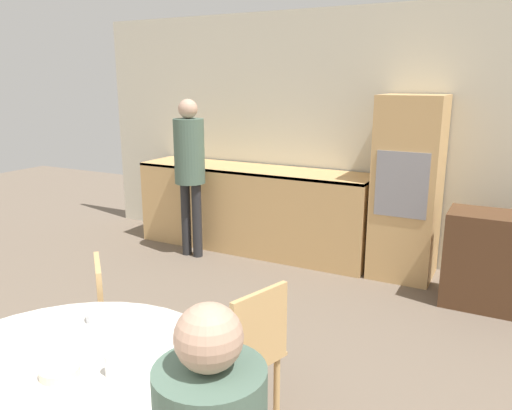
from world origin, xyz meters
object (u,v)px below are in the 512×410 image
at_px(chair_far_right, 246,351).
at_px(bowl_centre, 102,315).
at_px(cup, 113,365).
at_px(sideboard, 506,263).
at_px(bowl_near, 60,371).
at_px(chair_far_left, 84,323).
at_px(bowl_far, 10,342).
at_px(person_standing, 190,160).
at_px(oven_unit, 407,188).

distance_m(chair_far_right, bowl_centre, 0.77).
bearing_deg(cup, chair_far_right, 76.88).
height_order(sideboard, cup, cup).
relative_size(cup, bowl_near, 0.56).
relative_size(chair_far_left, bowl_centre, 5.88).
xyz_separation_m(chair_far_left, cup, (0.82, -0.60, 0.29)).
relative_size(sideboard, bowl_far, 5.23).
relative_size(chair_far_right, person_standing, 0.51).
bearing_deg(oven_unit, person_standing, -166.79).
relative_size(bowl_near, bowl_far, 0.85).
height_order(cup, bowl_far, cup).
bearing_deg(chair_far_right, bowl_centre, -34.77).
xyz_separation_m(sideboard, chair_far_left, (-2.16, -2.51, 0.08)).
bearing_deg(cup, bowl_centre, 139.59).
height_order(bowl_near, bowl_far, bowl_far).
xyz_separation_m(person_standing, bowl_far, (1.17, -3.03, -0.30)).
bearing_deg(chair_far_right, sideboard, 170.64).
bearing_deg(chair_far_right, oven_unit, -168.23).
bearing_deg(chair_far_left, sideboard, 92.13).
distance_m(oven_unit, person_standing, 2.23).
distance_m(oven_unit, sideboard, 1.09).
xyz_separation_m(sideboard, bowl_near, (-1.53, -3.21, 0.35)).
distance_m(oven_unit, bowl_near, 3.65).
bearing_deg(sideboard, person_standing, -177.73).
xyz_separation_m(person_standing, bowl_centre, (1.34, -2.66, -0.29)).
distance_m(bowl_near, bowl_far, 0.38).
xyz_separation_m(sideboard, bowl_far, (-1.90, -3.15, 0.35)).
distance_m(chair_far_left, bowl_centre, 0.58).
height_order(oven_unit, sideboard, oven_unit).
bearing_deg(bowl_far, person_standing, 111.03).
relative_size(chair_far_left, bowl_far, 4.70).
bearing_deg(oven_unit, cup, -97.14).
bearing_deg(person_standing, bowl_centre, -63.27).
bearing_deg(cup, chair_far_left, 143.72).
distance_m(oven_unit, bowl_centre, 3.27).
distance_m(sideboard, bowl_far, 3.70).
height_order(chair_far_right, person_standing, person_standing).
xyz_separation_m(oven_unit, person_standing, (-2.16, -0.51, 0.18)).
bearing_deg(cup, bowl_far, -175.11).
height_order(chair_far_right, bowl_near, chair_far_right).
bearing_deg(bowl_centre, oven_unit, 75.41).
height_order(oven_unit, cup, oven_unit).
relative_size(chair_far_left, person_standing, 0.51).
bearing_deg(bowl_near, oven_unit, 80.22).
relative_size(oven_unit, bowl_near, 11.22).
bearing_deg(person_standing, oven_unit, 13.21).
bearing_deg(bowl_near, sideboard, 64.54).
xyz_separation_m(oven_unit, bowl_far, (-1.00, -3.54, -0.12)).
height_order(oven_unit, chair_far_left, oven_unit).
relative_size(chair_far_left, cup, 9.77).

